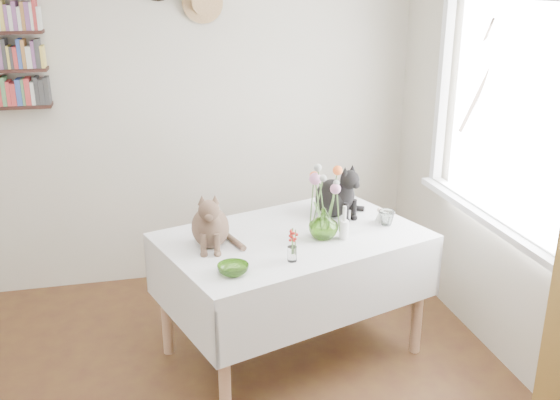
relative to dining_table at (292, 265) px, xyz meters
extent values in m
cube|color=beige|center=(-0.78, 1.28, 0.65)|extent=(4.04, 0.04, 2.54)
cube|color=white|center=(1.19, -0.19, 0.90)|extent=(0.01, 1.40, 1.20)
cube|color=white|center=(1.19, -0.19, 0.27)|extent=(0.06, 1.52, 0.06)
cube|color=white|center=(1.19, 0.54, 0.90)|extent=(0.06, 0.06, 1.20)
cube|color=white|center=(1.16, -0.19, 0.27)|extent=(0.12, 1.50, 0.04)
cube|color=white|center=(0.00, 0.00, 0.16)|extent=(1.70, 1.37, 0.06)
cylinder|color=tan|center=(-0.50, -0.58, -0.23)|extent=(0.06, 0.06, 0.73)
cylinder|color=tan|center=(0.75, -0.17, -0.23)|extent=(0.06, 0.06, 0.73)
cylinder|color=tan|center=(-0.75, 0.17, -0.23)|extent=(0.06, 0.06, 0.73)
cylinder|color=tan|center=(0.50, 0.58, -0.23)|extent=(0.06, 0.06, 0.73)
imported|color=#78B43F|center=(0.16, -0.09, 0.28)|extent=(0.23, 0.23, 0.18)
imported|color=#78B43F|center=(-0.42, -0.43, 0.22)|extent=(0.17, 0.17, 0.05)
imported|color=white|center=(0.59, 0.02, 0.24)|extent=(0.11, 0.11, 0.09)
cylinder|color=white|center=(0.27, -0.12, 0.25)|extent=(0.06, 0.06, 0.11)
cylinder|color=white|center=(0.27, -0.12, 0.35)|extent=(0.02, 0.02, 0.09)
cylinder|color=white|center=(-0.09, -0.35, 0.24)|extent=(0.05, 0.05, 0.08)
cone|color=white|center=(0.57, 0.08, 0.23)|extent=(0.05, 0.05, 0.07)
sphere|color=beige|center=(0.57, 0.08, 0.27)|extent=(0.03, 0.03, 0.03)
cylinder|color=#4C7233|center=(0.13, -0.08, 0.40)|extent=(0.01, 0.01, 0.30)
sphere|color=pink|center=(0.13, -0.08, 0.55)|extent=(0.07, 0.07, 0.07)
cylinder|color=#4C7233|center=(0.20, -0.11, 0.38)|extent=(0.01, 0.01, 0.26)
sphere|color=pink|center=(0.20, -0.11, 0.51)|extent=(0.06, 0.06, 0.06)
cylinder|color=#4C7233|center=(0.22, -0.06, 0.42)|extent=(0.01, 0.01, 0.34)
sphere|color=orange|center=(0.22, -0.06, 0.59)|extent=(0.06, 0.06, 0.06)
cylinder|color=#4C7233|center=(0.10, -0.05, 0.40)|extent=(0.01, 0.01, 0.31)
sphere|color=orange|center=(0.10, -0.05, 0.56)|extent=(0.05, 0.05, 0.05)
cylinder|color=#4C7233|center=(0.16, -0.04, 0.43)|extent=(0.01, 0.01, 0.37)
sphere|color=#999E93|center=(0.16, -0.04, 0.62)|extent=(0.04, 0.04, 0.04)
cylinder|color=#4C7233|center=(0.11, -0.12, 0.41)|extent=(0.01, 0.01, 0.33)
sphere|color=#999E93|center=(0.11, -0.12, 0.58)|extent=(0.04, 0.04, 0.04)
cylinder|color=#4C7233|center=(0.23, -0.13, 0.39)|extent=(0.01, 0.01, 0.29)
sphere|color=#999E93|center=(0.23, -0.13, 0.54)|extent=(0.04, 0.04, 0.04)
cylinder|color=tan|center=(-0.33, 1.22, 1.45)|extent=(0.28, 0.02, 0.28)
cylinder|color=tan|center=(-0.33, 1.18, 1.45)|extent=(0.16, 0.08, 0.16)
camera|label=1|loc=(-0.84, -3.25, 1.60)|focal=40.00mm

